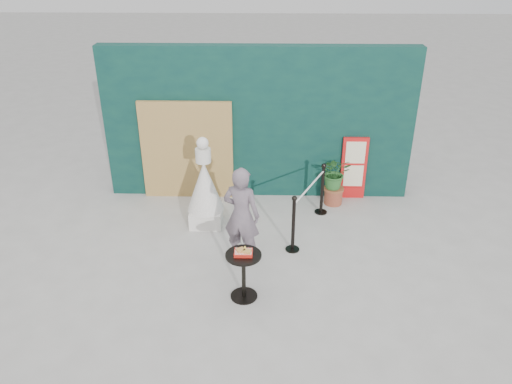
% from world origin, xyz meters
% --- Properties ---
extents(ground, '(60.00, 60.00, 0.00)m').
position_xyz_m(ground, '(0.00, 0.00, 0.00)').
color(ground, '#ADAAA5').
rests_on(ground, ground).
extents(back_wall, '(6.00, 0.30, 3.00)m').
position_xyz_m(back_wall, '(0.00, 3.15, 1.50)').
color(back_wall, '#092929').
rests_on(back_wall, ground).
extents(bamboo_fence, '(1.80, 0.08, 2.00)m').
position_xyz_m(bamboo_fence, '(-1.40, 2.94, 1.00)').
color(bamboo_fence, tan).
rests_on(bamboo_fence, ground).
extents(woman, '(0.69, 0.56, 1.65)m').
position_xyz_m(woman, '(-0.22, 0.73, 0.82)').
color(woman, slate).
rests_on(woman, ground).
extents(menu_board, '(0.50, 0.07, 1.30)m').
position_xyz_m(menu_board, '(1.90, 2.95, 0.65)').
color(menu_board, red).
rests_on(menu_board, ground).
extents(statue, '(0.67, 0.67, 1.71)m').
position_xyz_m(statue, '(-0.93, 1.84, 0.70)').
color(statue, white).
rests_on(statue, ground).
extents(cafe_table, '(0.52, 0.52, 0.75)m').
position_xyz_m(cafe_table, '(-0.14, -0.25, 0.50)').
color(cafe_table, black).
rests_on(cafe_table, ground).
extents(food_basket, '(0.26, 0.19, 0.11)m').
position_xyz_m(food_basket, '(-0.14, -0.24, 0.79)').
color(food_basket, red).
rests_on(food_basket, cafe_table).
extents(planter, '(0.59, 0.51, 1.00)m').
position_xyz_m(planter, '(1.50, 2.69, 0.58)').
color(planter, '#975031').
rests_on(planter, ground).
extents(stanchion_barrier, '(0.84, 1.54, 1.03)m').
position_xyz_m(stanchion_barrier, '(0.92, 1.66, 0.49)').
color(stanchion_barrier, black).
rests_on(stanchion_barrier, ground).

